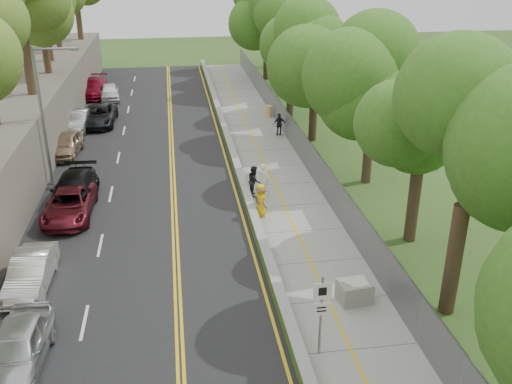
% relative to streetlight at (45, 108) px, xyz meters
% --- Properties ---
extents(ground, '(140.00, 140.00, 0.00)m').
position_rel_streetlight_xyz_m(ground, '(10.46, -14.00, -4.64)').
color(ground, '#33511E').
rests_on(ground, ground).
extents(road, '(11.20, 66.00, 0.04)m').
position_rel_streetlight_xyz_m(road, '(5.06, 1.00, -4.62)').
color(road, black).
rests_on(road, ground).
extents(sidewalk, '(4.20, 66.00, 0.05)m').
position_rel_streetlight_xyz_m(sidewalk, '(13.01, 1.00, -4.61)').
color(sidewalk, gray).
rests_on(sidewalk, ground).
extents(jersey_barrier, '(0.42, 66.00, 0.60)m').
position_rel_streetlight_xyz_m(jersey_barrier, '(10.71, 1.00, -4.34)').
color(jersey_barrier, '#92EE3C').
rests_on(jersey_barrier, ground).
extents(rock_embankment, '(5.00, 66.00, 4.00)m').
position_rel_streetlight_xyz_m(rock_embankment, '(-3.04, 1.00, -2.64)').
color(rock_embankment, '#595147').
rests_on(rock_embankment, ground).
extents(chainlink_fence, '(0.04, 66.00, 2.00)m').
position_rel_streetlight_xyz_m(chainlink_fence, '(15.11, 1.00, -3.64)').
color(chainlink_fence, slate).
rests_on(chainlink_fence, ground).
extents(trees_fenceside, '(7.00, 66.00, 14.00)m').
position_rel_streetlight_xyz_m(trees_fenceside, '(17.46, 1.00, 2.36)').
color(trees_fenceside, '#407722').
rests_on(trees_fenceside, ground).
extents(streetlight, '(2.52, 0.22, 8.00)m').
position_rel_streetlight_xyz_m(streetlight, '(0.00, 0.00, 0.00)').
color(streetlight, gray).
rests_on(streetlight, ground).
extents(signpost, '(0.62, 0.09, 3.10)m').
position_rel_streetlight_xyz_m(signpost, '(11.51, -17.02, -2.68)').
color(signpost, gray).
rests_on(signpost, sidewalk).
extents(construction_barrel, '(0.57, 0.57, 0.93)m').
position_rel_streetlight_xyz_m(construction_barrel, '(14.68, 12.00, -4.13)').
color(construction_barrel, '#FA8F00').
rests_on(construction_barrel, sidewalk).
extents(concrete_block, '(1.37, 1.10, 0.84)m').
position_rel_streetlight_xyz_m(concrete_block, '(13.66, -14.15, -4.17)').
color(concrete_block, gray).
rests_on(concrete_block, sidewalk).
extents(car_0, '(2.02, 4.59, 1.54)m').
position_rel_streetlight_xyz_m(car_0, '(1.46, -16.22, -3.83)').
color(car_0, '#B6B7BB').
rests_on(car_0, road).
extents(car_1, '(1.57, 4.20, 1.37)m').
position_rel_streetlight_xyz_m(car_1, '(0.88, -11.18, -3.91)').
color(car_1, silver).
rests_on(car_1, road).
extents(car_2, '(2.43, 5.07, 1.39)m').
position_rel_streetlight_xyz_m(car_2, '(1.46, -4.65, -3.90)').
color(car_2, maroon).
rests_on(car_2, road).
extents(car_3, '(2.37, 5.43, 1.55)m').
position_rel_streetlight_xyz_m(car_3, '(1.46, -3.04, -3.82)').
color(car_3, black).
rests_on(car_3, road).
extents(car_4, '(2.06, 4.42, 1.46)m').
position_rel_streetlight_xyz_m(car_4, '(-0.14, 5.03, -3.87)').
color(car_4, tan).
rests_on(car_4, road).
extents(car_5, '(1.73, 4.45, 1.44)m').
position_rel_streetlight_xyz_m(car_5, '(-0.14, 10.67, -3.88)').
color(car_5, '#9A9BA0').
rests_on(car_5, road).
extents(car_6, '(2.59, 5.28, 1.44)m').
position_rel_streetlight_xyz_m(car_6, '(1.32, 11.84, -3.88)').
color(car_6, black).
rests_on(car_6, road).
extents(car_7, '(2.60, 5.63, 1.59)m').
position_rel_streetlight_xyz_m(car_7, '(-0.14, 21.15, -3.80)').
color(car_7, maroon).
rests_on(car_7, road).
extents(car_8, '(2.05, 4.23, 1.39)m').
position_rel_streetlight_xyz_m(car_8, '(1.46, 19.62, -3.90)').
color(car_8, white).
rests_on(car_8, road).
extents(painter_0, '(0.63, 0.90, 1.75)m').
position_rel_streetlight_xyz_m(painter_0, '(11.21, -6.01, -3.71)').
color(painter_0, '#DFBC0D').
rests_on(painter_0, sidewalk).
extents(painter_1, '(0.67, 0.81, 1.91)m').
position_rel_streetlight_xyz_m(painter_1, '(11.77, -3.50, -3.64)').
color(painter_1, white).
rests_on(painter_1, sidewalk).
extents(painter_2, '(0.73, 0.89, 1.72)m').
position_rel_streetlight_xyz_m(painter_2, '(11.26, -3.35, -3.73)').
color(painter_2, black).
rests_on(painter_2, sidewalk).
extents(painter_3, '(0.97, 1.24, 1.69)m').
position_rel_streetlight_xyz_m(painter_3, '(11.21, -5.99, -3.75)').
color(painter_3, brown).
rests_on(painter_3, sidewalk).
extents(person_far, '(1.00, 0.52, 1.64)m').
position_rel_streetlight_xyz_m(person_far, '(14.66, 7.16, -3.77)').
color(person_far, black).
rests_on(person_far, sidewalk).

